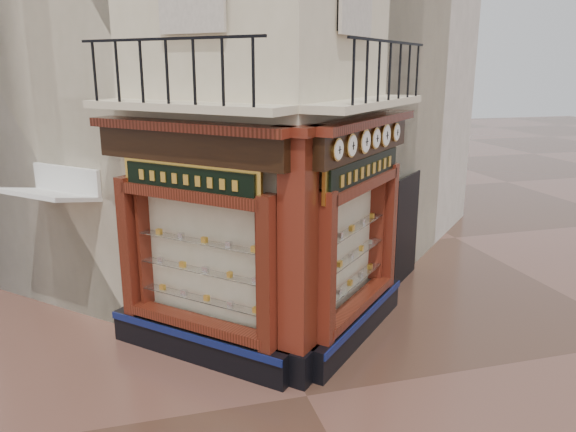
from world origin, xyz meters
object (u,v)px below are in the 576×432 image
object	(u,v)px
corner_pilaster	(298,263)
signboard_right	(365,170)
clock_c	(365,141)
clock_d	(376,138)
clock_e	(385,135)
clock_a	(338,150)
signboard_left	(189,179)
awning	(62,324)
clock_b	(351,146)
clock_f	(396,132)

from	to	relation	value
corner_pilaster	signboard_right	bearing A→B (deg)	-10.25
clock_c	corner_pilaster	bearing A→B (deg)	163.49
clock_d	clock_e	size ratio (longest dim) A/B	0.88
clock_a	signboard_left	bearing A→B (deg)	108.08
awning	signboard_left	xyz separation A→B (m)	(2.35, -2.09, 3.10)
clock_c	awning	world-z (taller)	clock_c
corner_pilaster	clock_b	xyz separation A→B (m)	(0.93, 0.33, 1.67)
clock_f	clock_c	bearing A→B (deg)	-180.00
corner_pilaster	clock_e	size ratio (longest dim) A/B	9.67
signboard_left	signboard_right	world-z (taller)	signboard_right
clock_e	signboard_right	bearing A→B (deg)	170.24
awning	clock_f	bearing A→B (deg)	-147.08
clock_e	signboard_right	distance (m)	0.83
awning	clock_e	bearing A→B (deg)	-151.43
corner_pilaster	signboard_right	xyz separation A→B (m)	(1.46, 1.01, 1.15)
clock_a	signboard_right	world-z (taller)	clock_a
clock_f	awning	world-z (taller)	clock_f
awning	signboard_right	xyz separation A→B (m)	(5.27, -2.09, 3.10)
clock_e	clock_c	bearing A→B (deg)	-180.00
clock_f	signboard_right	world-z (taller)	clock_f
clock_a	awning	bearing A→B (deg)	99.56
clock_a	signboard_left	world-z (taller)	clock_a
corner_pilaster	clock_b	size ratio (longest dim) A/B	10.96
clock_c	signboard_right	size ratio (longest dim) A/B	0.18
corner_pilaster	clock_a	size ratio (longest dim) A/B	11.90
signboard_left	clock_c	bearing A→B (deg)	-141.09
clock_c	signboard_right	world-z (taller)	clock_c
clock_e	signboard_right	world-z (taller)	clock_e
corner_pilaster	awning	distance (m)	5.28
corner_pilaster	clock_e	world-z (taller)	corner_pilaster
clock_d	awning	world-z (taller)	clock_d
clock_c	clock_d	size ratio (longest dim) A/B	1.10
clock_e	signboard_left	world-z (taller)	clock_e
clock_b	clock_d	xyz separation A→B (m)	(0.72, 0.72, 0.00)
clock_d	clock_f	distance (m)	1.03
clock_f	signboard_left	bearing A→B (deg)	146.23
clock_a	clock_c	distance (m)	1.05
awning	clock_b	bearing A→B (deg)	-165.30
awning	signboard_left	distance (m)	4.41
clock_b	signboard_left	world-z (taller)	clock_b
clock_c	clock_e	world-z (taller)	clock_e
clock_d	clock_e	xyz separation A→B (m)	(0.34, 0.34, -0.00)
signboard_right	clock_b	bearing A→B (deg)	-172.65
signboard_left	corner_pilaster	bearing A→B (deg)	-169.75
clock_a	signboard_left	xyz separation A→B (m)	(-2.04, 1.04, -0.52)
clock_e	clock_f	size ratio (longest dim) A/B	1.22
clock_f	awning	bearing A→B (deg)	122.92
corner_pilaster	awning	world-z (taller)	corner_pilaster
clock_a	signboard_right	xyz separation A→B (m)	(0.88, 1.04, -0.52)
clock_b	awning	bearing A→B (deg)	104.70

